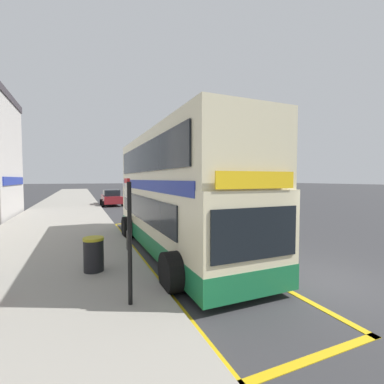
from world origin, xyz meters
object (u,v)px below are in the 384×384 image
at_px(double_decker_bus, 175,197).
at_px(bus_stop_sign, 129,230).
at_px(parked_car_maroon_kerbside, 111,198).
at_px(parked_car_grey_far, 141,189).
at_px(parked_car_white_ahead, 136,188).
at_px(litter_bin, 94,254).
at_px(parked_car_grey_across, 138,191).

relative_size(double_decker_bus, bus_stop_sign, 3.87).
height_order(parked_car_maroon_kerbside, parked_car_grey_far, same).
height_order(parked_car_maroon_kerbside, parked_car_white_ahead, same).
bearing_deg(parked_car_maroon_kerbside, parked_car_grey_far, 71.68).
distance_m(double_decker_bus, litter_bin, 3.76).
distance_m(bus_stop_sign, parked_car_grey_far, 44.62).
xyz_separation_m(parked_car_white_ahead, parked_car_grey_across, (-2.08, -12.17, 0.00)).
relative_size(bus_stop_sign, parked_car_white_ahead, 0.62).
bearing_deg(litter_bin, bus_stop_sign, -75.48).
distance_m(double_decker_bus, parked_car_grey_far, 40.21).
relative_size(parked_car_white_ahead, litter_bin, 4.37).
relative_size(bus_stop_sign, litter_bin, 2.72).
relative_size(double_decker_bus, parked_car_grey_far, 2.41).
bearing_deg(bus_stop_sign, parked_car_maroon_kerbside, 84.79).
relative_size(bus_stop_sign, parked_car_grey_across, 0.62).
bearing_deg(double_decker_bus, parked_car_grey_across, 80.83).
xyz_separation_m(double_decker_bus, litter_bin, (-3.04, -1.70, -1.44)).
distance_m(double_decker_bus, parked_car_grey_across, 33.33).
distance_m(parked_car_white_ahead, litter_bin, 47.89).
height_order(bus_stop_sign, litter_bin, bus_stop_sign).
xyz_separation_m(double_decker_bus, parked_car_white_ahead, (7.39, 45.04, -1.26)).
relative_size(parked_car_white_ahead, parked_car_grey_across, 1.00).
distance_m(double_decker_bus, parked_car_maroon_kerbside, 18.62).
relative_size(parked_car_maroon_kerbside, litter_bin, 4.37).
distance_m(parked_car_grey_far, litter_bin, 42.49).
bearing_deg(parked_car_grey_far, double_decker_bus, -98.75).
height_order(parked_car_white_ahead, parked_car_grey_far, same).
height_order(parked_car_grey_across, parked_car_grey_far, same).
xyz_separation_m(double_decker_bus, parked_car_maroon_kerbside, (-0.38, 18.57, -1.26)).
xyz_separation_m(parked_car_grey_far, litter_bin, (-10.21, -41.25, -0.18)).
distance_m(bus_stop_sign, litter_bin, 2.62).
distance_m(bus_stop_sign, parked_car_white_ahead, 50.04).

